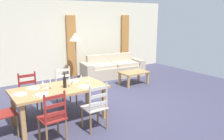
{
  "coord_description": "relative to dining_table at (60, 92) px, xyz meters",
  "views": [
    {
      "loc": [
        -3.02,
        -4.58,
        2.21
      ],
      "look_at": [
        0.48,
        0.55,
        0.75
      ],
      "focal_mm": 37.72,
      "sensor_mm": 36.0,
      "label": 1
    }
  ],
  "objects": [
    {
      "name": "ground_plane",
      "position": [
        1.31,
        0.15,
        -0.67
      ],
      "size": [
        9.6,
        9.6,
        0.02
      ],
      "primitive_type": "cube",
      "color": "#3D3C53"
    },
    {
      "name": "wall_far",
      "position": [
        1.31,
        3.45,
        0.69
      ],
      "size": [
        9.6,
        0.16,
        2.7
      ],
      "primitive_type": "cube",
      "color": "beige",
      "rests_on": "ground_plane"
    },
    {
      "name": "curtain_panel_left",
      "position": [
        1.81,
        3.31,
        0.44
      ],
      "size": [
        0.35,
        0.08,
        2.2
      ],
      "primitive_type": "cube",
      "color": "#B07235",
      "rests_on": "ground_plane"
    },
    {
      "name": "curtain_panel_right",
      "position": [
        4.21,
        3.31,
        0.44
      ],
      "size": [
        0.35,
        0.08,
        2.2
      ],
      "primitive_type": "cube",
      "color": "#B07235",
      "rests_on": "ground_plane"
    },
    {
      "name": "dining_table",
      "position": [
        0.0,
        0.0,
        0.0
      ],
      "size": [
        1.9,
        0.96,
        0.75
      ],
      "color": "tan",
      "rests_on": "ground_plane"
    },
    {
      "name": "dining_chair_near_left",
      "position": [
        -0.43,
        -0.73,
        -0.19
      ],
      "size": [
        0.45,
        0.43,
        0.96
      ],
      "color": "maroon",
      "rests_on": "ground_plane"
    },
    {
      "name": "dining_chair_near_right",
      "position": [
        0.42,
        -0.74,
        -0.19
      ],
      "size": [
        0.42,
        0.4,
        0.96
      ],
      "color": "beige",
      "rests_on": "ground_plane"
    },
    {
      "name": "dining_chair_far_left",
      "position": [
        -0.42,
        0.73,
        -0.19
      ],
      "size": [
        0.42,
        0.4,
        0.96
      ],
      "color": "maroon",
      "rests_on": "ground_plane"
    },
    {
      "name": "dining_chair_far_right",
      "position": [
        0.45,
        0.78,
        -0.19
      ],
      "size": [
        0.43,
        0.41,
        0.96
      ],
      "color": "beige",
      "rests_on": "ground_plane"
    },
    {
      "name": "dining_chair_head_west",
      "position": [
        -1.14,
        -0.02,
        -0.19
      ],
      "size": [
        0.43,
        0.45,
        0.96
      ],
      "color": "maroon",
      "rests_on": "ground_plane"
    },
    {
      "name": "dinner_plate_near_left",
      "position": [
        -0.45,
        -0.25,
        0.1
      ],
      "size": [
        0.24,
        0.24,
        0.02
      ],
      "primitive_type": "cylinder",
      "color": "white",
      "rests_on": "dining_table"
    },
    {
      "name": "fork_near_left",
      "position": [
        -0.6,
        -0.25,
        0.09
      ],
      "size": [
        0.02,
        0.17,
        0.01
      ],
      "primitive_type": "cube",
      "rotation": [
        0.0,
        0.0,
        -0.04
      ],
      "color": "silver",
      "rests_on": "dining_table"
    },
    {
      "name": "dinner_plate_near_right",
      "position": [
        0.45,
        -0.25,
        0.1
      ],
      "size": [
        0.24,
        0.24,
        0.02
      ],
      "primitive_type": "cylinder",
      "color": "white",
      "rests_on": "dining_table"
    },
    {
      "name": "fork_near_right",
      "position": [
        0.3,
        -0.25,
        0.09
      ],
      "size": [
        0.02,
        0.17,
        0.01
      ],
      "primitive_type": "cube",
      "rotation": [
        0.0,
        0.0,
        -0.01
      ],
      "color": "silver",
      "rests_on": "dining_table"
    },
    {
      "name": "dinner_plate_far_left",
      "position": [
        -0.45,
        0.25,
        0.1
      ],
      "size": [
        0.24,
        0.24,
        0.02
      ],
      "primitive_type": "cylinder",
      "color": "white",
      "rests_on": "dining_table"
    },
    {
      "name": "fork_far_left",
      "position": [
        -0.6,
        0.25,
        0.09
      ],
      "size": [
        0.02,
        0.17,
        0.01
      ],
      "primitive_type": "cube",
      "rotation": [
        0.0,
        0.0,
        0.02
      ],
      "color": "silver",
      "rests_on": "dining_table"
    },
    {
      "name": "dinner_plate_far_right",
      "position": [
        0.45,
        0.25,
        0.1
      ],
      "size": [
        0.24,
        0.24,
        0.02
      ],
      "primitive_type": "cylinder",
      "color": "white",
      "rests_on": "dining_table"
    },
    {
      "name": "fork_far_right",
      "position": [
        0.3,
        0.25,
        0.09
      ],
      "size": [
        0.02,
        0.17,
        0.01
      ],
      "primitive_type": "cube",
      "rotation": [
        0.0,
        0.0,
        -0.05
      ],
      "color": "silver",
      "rests_on": "dining_table"
    },
    {
      "name": "dinner_plate_head_west",
      "position": [
        -0.78,
        0.0,
        0.1
      ],
      "size": [
        0.24,
        0.24,
        0.02
      ],
      "primitive_type": "cylinder",
      "color": "white",
      "rests_on": "dining_table"
    },
    {
      "name": "fork_head_west",
      "position": [
        -0.93,
        0.0,
        0.09
      ],
      "size": [
        0.02,
        0.17,
        0.01
      ],
      "primitive_type": "cube",
      "rotation": [
        0.0,
        0.0,
        0.05
      ],
      "color": "silver",
      "rests_on": "dining_table"
    },
    {
      "name": "wine_bottle",
      "position": [
        0.1,
        -0.06,
        0.2
      ],
      "size": [
        0.07,
        0.07,
        0.32
      ],
      "color": "black",
      "rests_on": "dining_table"
    },
    {
      "name": "wine_glass_near_left",
      "position": [
        -0.3,
        -0.12,
        0.2
      ],
      "size": [
        0.06,
        0.06,
        0.16
      ],
      "color": "white",
      "rests_on": "dining_table"
    },
    {
      "name": "wine_glass_near_right",
      "position": [
        0.6,
        -0.15,
        0.2
      ],
      "size": [
        0.06,
        0.06,
        0.16
      ],
      "color": "white",
      "rests_on": "dining_table"
    },
    {
      "name": "wine_glass_far_left",
      "position": [
        -0.29,
        0.14,
        0.2
      ],
      "size": [
        0.06,
        0.06,
        0.16
      ],
      "color": "white",
      "rests_on": "dining_table"
    },
    {
      "name": "wine_glass_far_right",
      "position": [
        0.57,
        0.13,
        0.2
      ],
      "size": [
        0.06,
        0.06,
        0.16
      ],
      "color": "white",
      "rests_on": "dining_table"
    },
    {
      "name": "coffee_cup_primary",
      "position": [
        0.34,
        0.06,
        0.13
      ],
      "size": [
        0.07,
        0.07,
        0.09
      ],
      "primitive_type": "cylinder",
      "color": "beige",
      "rests_on": "dining_table"
    },
    {
      "name": "candle_tall",
      "position": [
        -0.18,
        0.02,
        0.15
      ],
      "size": [
        0.05,
        0.05,
        0.24
      ],
      "color": "#998C66",
      "rests_on": "dining_table"
    },
    {
      "name": "candle_short",
      "position": [
        0.2,
        -0.04,
        0.13
      ],
      "size": [
        0.05,
        0.05,
        0.16
      ],
      "color": "#998C66",
      "rests_on": "dining_table"
    },
    {
      "name": "couch",
      "position": [
        3.02,
        2.48,
        -0.37
      ],
      "size": [
        2.37,
        1.1,
        0.8
      ],
      "color": "#B8A78C",
      "rests_on": "ground_plane"
    },
    {
      "name": "coffee_table",
      "position": [
        3.03,
        1.27,
        -0.31
      ],
      "size": [
        0.9,
        0.56,
        0.42
      ],
      "color": "tan",
      "rests_on": "ground_plane"
    },
    {
      "name": "standing_lamp",
      "position": [
        1.66,
        2.67,
        0.75
      ],
      "size": [
        0.4,
        0.4,
        1.64
      ],
      "color": "#332D28",
      "rests_on": "ground_plane"
    }
  ]
}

